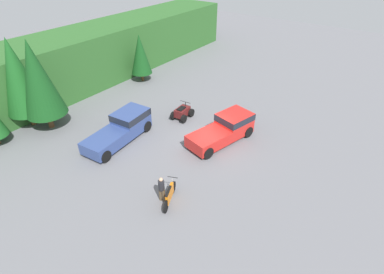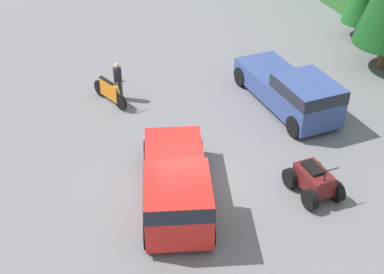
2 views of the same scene
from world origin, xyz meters
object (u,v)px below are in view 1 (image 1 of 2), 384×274
object	(u,v)px
pickup_truck_red	(226,128)
rider_person	(162,188)
quad_atv	(182,113)
pickup_truck_second	(122,127)
dirt_bike	(170,195)

from	to	relation	value
pickup_truck_red	rider_person	distance (m)	7.43
pickup_truck_red	quad_atv	size ratio (longest dim) A/B	2.83
pickup_truck_red	quad_atv	distance (m)	4.48
quad_atv	rider_person	size ratio (longest dim) A/B	1.16
pickup_truck_red	pickup_truck_second	distance (m)	7.50
pickup_truck_red	quad_atv	xyz separation A→B (m)	(0.62, 4.42, -0.45)
quad_atv	pickup_truck_red	bearing A→B (deg)	-102.47
pickup_truck_second	quad_atv	world-z (taller)	pickup_truck_second
pickup_truck_second	rider_person	bearing A→B (deg)	-120.77
pickup_truck_second	rider_person	world-z (taller)	pickup_truck_second
pickup_truck_red	dirt_bike	xyz separation A→B (m)	(-7.25, -0.68, -0.45)
dirt_bike	quad_atv	xyz separation A→B (m)	(7.86, 5.10, -0.00)
pickup_truck_second	dirt_bike	world-z (taller)	pickup_truck_second
pickup_truck_red	pickup_truck_second	size ratio (longest dim) A/B	0.97
pickup_truck_second	quad_atv	bearing A→B (deg)	-24.23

